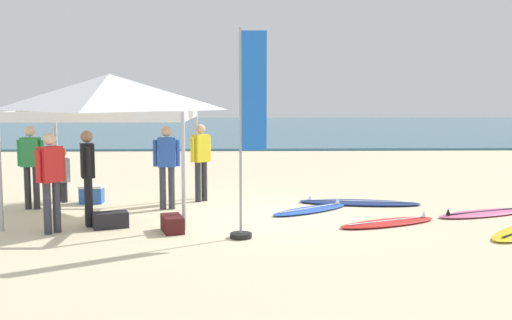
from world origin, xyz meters
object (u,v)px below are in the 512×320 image
(person_green, at_px, (31,161))
(gear_bag_by_pole, at_px, (172,224))
(surfboard_red, at_px, (388,222))
(banner_flag, at_px, (248,142))
(person_black, at_px, (88,171))
(person_grey, at_px, (62,172))
(surfboard_blue, at_px, (310,209))
(surfboard_pink, at_px, (483,213))
(person_blue, at_px, (167,161))
(person_yellow, at_px, (201,157))
(person_red, at_px, (51,176))
(canopy_tent, at_px, (110,92))
(gear_bag_near_tent, at_px, (111,220))
(surfboard_navy, at_px, (359,202))
(cooler_box, at_px, (92,194))

(person_green, relative_size, gear_bag_by_pole, 2.85)
(person_green, bearing_deg, surfboard_red, -13.38)
(person_green, xyz_separation_m, banner_flag, (4.40, -2.61, 0.59))
(person_black, height_order, person_grey, person_black)
(surfboard_blue, relative_size, person_grey, 1.55)
(surfboard_pink, relative_size, gear_bag_by_pole, 3.68)
(person_grey, bearing_deg, person_black, -64.16)
(surfboard_pink, relative_size, person_blue, 1.29)
(gear_bag_by_pole, bearing_deg, person_yellow, 83.97)
(banner_flag, bearing_deg, person_red, 172.65)
(surfboard_pink, relative_size, person_grey, 1.84)
(surfboard_blue, bearing_deg, surfboard_pink, -7.80)
(canopy_tent, distance_m, banner_flag, 3.54)
(person_red, distance_m, banner_flag, 3.38)
(surfboard_red, distance_m, person_blue, 4.57)
(person_blue, relative_size, banner_flag, 0.50)
(person_blue, distance_m, gear_bag_near_tent, 2.06)
(person_red, height_order, gear_bag_by_pole, person_red)
(person_red, bearing_deg, person_grey, 103.38)
(surfboard_pink, xyz_separation_m, banner_flag, (-4.65, -1.75, 1.54))
(canopy_tent, distance_m, person_red, 2.34)
(surfboard_navy, distance_m, person_red, 6.36)
(surfboard_blue, height_order, gear_bag_near_tent, gear_bag_near_tent)
(person_black, bearing_deg, person_blue, 51.66)
(banner_flag, bearing_deg, gear_bag_by_pole, 159.58)
(person_grey, bearing_deg, gear_bag_near_tent, -58.53)
(surfboard_red, relative_size, surfboard_pink, 0.94)
(surfboard_blue, distance_m, person_green, 5.79)
(canopy_tent, bearing_deg, cooler_box, 122.71)
(canopy_tent, relative_size, surfboard_red, 1.56)
(surfboard_blue, distance_m, person_yellow, 2.75)
(person_red, bearing_deg, gear_bag_by_pole, 1.52)
(gear_bag_by_pole, height_order, cooler_box, cooler_box)
(canopy_tent, xyz_separation_m, person_grey, (-1.36, 1.26, -1.73))
(person_red, bearing_deg, cooler_box, 90.74)
(person_green, xyz_separation_m, cooler_box, (1.06, 0.63, -0.79))
(surfboard_red, height_order, person_grey, person_grey)
(canopy_tent, bearing_deg, surfboard_red, -13.27)
(surfboard_red, distance_m, surfboard_blue, 1.78)
(banner_flag, distance_m, gear_bag_near_tent, 2.92)
(surfboard_pink, height_order, person_green, person_green)
(person_green, xyz_separation_m, person_grey, (0.37, 0.84, -0.33))
(person_black, distance_m, person_yellow, 3.06)
(person_green, distance_m, person_red, 2.44)
(surfboard_red, xyz_separation_m, person_yellow, (-3.55, 2.46, 0.95))
(surfboard_red, xyz_separation_m, surfboard_navy, (-0.12, 2.02, -0.00))
(surfboard_red, xyz_separation_m, person_black, (-5.40, 0.03, 0.95))
(surfboard_navy, height_order, person_grey, person_grey)
(cooler_box, bearing_deg, person_blue, -22.76)
(person_green, bearing_deg, surfboard_pink, -5.43)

